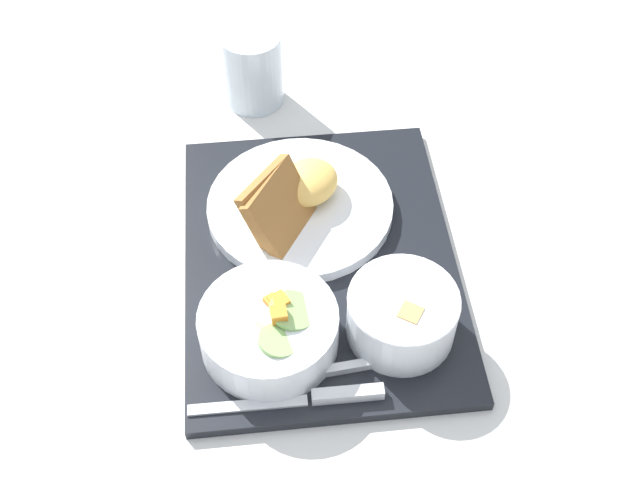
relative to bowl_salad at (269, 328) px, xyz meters
name	(u,v)px	position (x,y,z in m)	size (l,w,h in m)	color
ground_plane	(320,264)	(0.10, -0.07, -0.04)	(4.00, 4.00, 0.00)	silver
serving_tray	(320,261)	(0.10, -0.07, -0.03)	(0.41, 0.31, 0.01)	black
bowl_salad	(269,328)	(0.00, 0.00, 0.00)	(0.14, 0.14, 0.06)	silver
bowl_soup	(402,312)	(-0.01, -0.13, 0.01)	(0.11, 0.11, 0.06)	silver
plate_main	(298,203)	(0.17, -0.05, -0.01)	(0.21, 0.21, 0.08)	silver
knife	(319,398)	(-0.07, -0.04, -0.02)	(0.02, 0.18, 0.01)	silver
spoon	(291,377)	(-0.05, -0.02, -0.02)	(0.04, 0.15, 0.01)	silver
glass_water	(253,72)	(0.39, -0.02, 0.01)	(0.08, 0.08, 0.10)	silver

